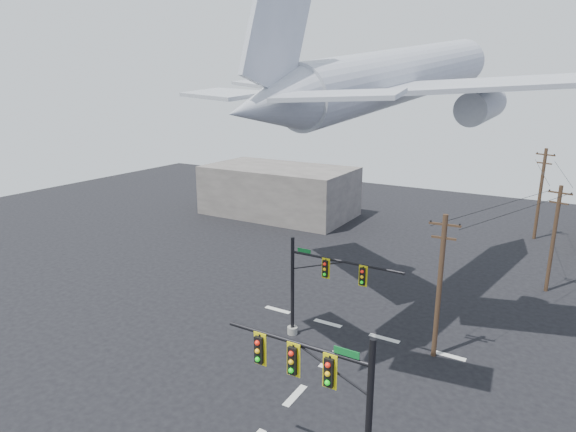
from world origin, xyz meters
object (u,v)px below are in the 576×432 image
Objects in this scene: signal_mast_near at (330,405)px; utility_pole_a at (440,285)px; utility_pole_c at (540,192)px; airliner at (400,77)px; signal_mast_far at (314,288)px; utility_pole_b at (554,237)px.

signal_mast_near is 12.38m from utility_pole_a.
airliner reaches higher than utility_pole_c.
airliner reaches higher than signal_mast_far.
utility_pole_c reaches higher than signal_mast_far.
utility_pole_a is at bearing -71.65° from utility_pole_c.
utility_pole_b is 0.27× the size of airliner.
utility_pole_a is (7.00, 2.04, 0.98)m from signal_mast_far.
utility_pole_b reaches higher than signal_mast_far.
utility_pole_a is 0.92× the size of utility_pole_c.
signal_mast_near is at bearing -159.45° from airliner.
signal_mast_near is at bearing -97.67° from utility_pole_a.
utility_pole_c is 27.34m from airliner.
utility_pole_b is at bearing -37.82° from airliner.
signal_mast_near is 0.97× the size of signal_mast_far.
signal_mast_far is 7.35m from utility_pole_a.
signal_mast_far is at bearing 120.17° from signal_mast_near.
signal_mast_far is at bearing -166.74° from utility_pole_a.
airliner reaches higher than utility_pole_b.
utility_pole_b is 0.89× the size of utility_pole_c.
airliner is (-7.88, -23.70, 11.13)m from utility_pole_c.
utility_pole_a reaches higher than signal_mast_far.
airliner is (-3.54, 17.12, 12.06)m from signal_mast_near.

